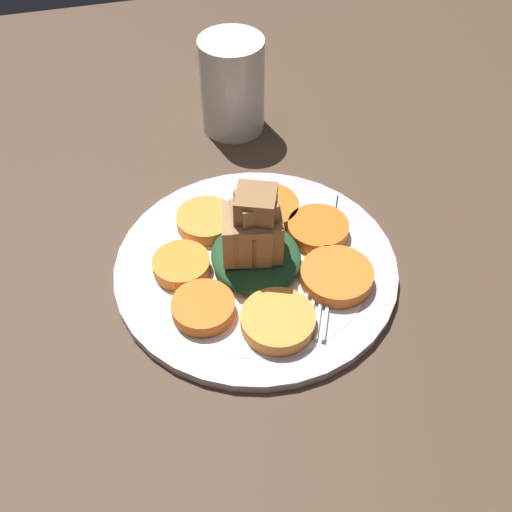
{
  "coord_description": "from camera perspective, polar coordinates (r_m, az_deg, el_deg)",
  "views": [
    {
      "loc": [
        -40.1,
        10.38,
        49.12
      ],
      "look_at": [
        0.0,
        0.0,
        4.1
      ],
      "focal_mm": 45.0,
      "sensor_mm": 36.0,
      "label": 1
    }
  ],
  "objects": [
    {
      "name": "carrot_slice_5",
      "position": [
        0.61,
        -6.64,
        -0.82
      ],
      "size": [
        5.5,
        5.5,
        1.39
      ],
      "primitive_type": "cylinder",
      "color": "orange",
      "rests_on": "plate"
    },
    {
      "name": "carrot_slice_0",
      "position": [
        0.57,
        1.83,
        -5.79
      ],
      "size": [
        6.65,
        6.65,
        1.39
      ],
      "primitive_type": "cylinder",
      "color": "orange",
      "rests_on": "plate"
    },
    {
      "name": "center_pile",
      "position": [
        0.59,
        -0.15,
        1.61
      ],
      "size": [
        9.52,
        8.56,
        8.97
      ],
      "color": "#1E4723",
      "rests_on": "plate"
    },
    {
      "name": "table_slab",
      "position": [
        0.63,
        -0.0,
        -1.89
      ],
      "size": [
        120.0,
        120.0,
        2.0
      ],
      "primitive_type": "cube",
      "color": "#4C3828",
      "rests_on": "ground"
    },
    {
      "name": "carrot_slice_3",
      "position": [
        0.66,
        1.03,
        4.26
      ],
      "size": [
        6.47,
        6.47,
        1.39
      ],
      "primitive_type": "cylinder",
      "color": "orange",
      "rests_on": "plate"
    },
    {
      "name": "carrot_slice_6",
      "position": [
        0.58,
        -4.72,
        -4.6
      ],
      "size": [
        5.74,
        5.74,
        1.39
      ],
      "primitive_type": "cylinder",
      "color": "orange",
      "rests_on": "plate"
    },
    {
      "name": "fork",
      "position": [
        0.62,
        5.93,
        -0.52
      ],
      "size": [
        18.39,
        9.6,
        0.4
      ],
      "rotation": [
        0.0,
        0.0,
        -0.43
      ],
      "color": "silver",
      "rests_on": "plate"
    },
    {
      "name": "carrot_slice_2",
      "position": [
        0.64,
        5.53,
        2.4
      ],
      "size": [
        6.12,
        6.12,
        1.39
      ],
      "primitive_type": "cylinder",
      "color": "orange",
      "rests_on": "plate"
    },
    {
      "name": "carrot_slice_4",
      "position": [
        0.65,
        -4.46,
        3.17
      ],
      "size": [
        6.01,
        6.01,
        1.39
      ],
      "primitive_type": "cylinder",
      "color": "orange",
      "rests_on": "plate"
    },
    {
      "name": "water_glass",
      "position": [
        0.77,
        -2.13,
        14.94
      ],
      "size": [
        7.58,
        7.58,
        11.39
      ],
      "color": "silver",
      "rests_on": "table_slab"
    },
    {
      "name": "plate",
      "position": [
        0.62,
        -0.0,
        -0.98
      ],
      "size": [
        27.38,
        27.38,
        1.05
      ],
      "color": "silver",
      "rests_on": "table_slab"
    },
    {
      "name": "carrot_slice_1",
      "position": [
        0.6,
        7.18,
        -1.78
      ],
      "size": [
        6.82,
        6.82,
        1.39
      ],
      "primitive_type": "cylinder",
      "color": "orange",
      "rests_on": "plate"
    }
  ]
}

